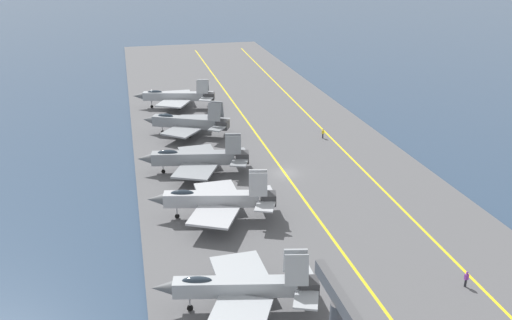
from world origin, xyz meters
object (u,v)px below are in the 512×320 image
parked_jet_third (195,158)px  parked_jet_nearest (240,287)px  crew_yellow_vest (323,133)px  parked_jet_fifth (176,96)px  parked_jet_fourth (187,122)px  crew_purple_vest (466,278)px  parked_jet_second (215,199)px

parked_jet_third → parked_jet_nearest: bearing=179.4°
parked_jet_third → crew_yellow_vest: bearing=-67.4°
parked_jet_fifth → crew_yellow_vest: size_ratio=9.88×
parked_jet_nearest → parked_jet_fourth: parked_jet_fourth is taller
parked_jet_fifth → crew_purple_vest: parked_jet_fifth is taller
parked_jet_second → parked_jet_nearest: bearing=177.7°
parked_jet_second → parked_jet_fifth: bearing=-0.1°
crew_yellow_vest → parked_jet_fifth: bearing=43.3°
parked_jet_fifth → crew_yellow_vest: 34.61m
parked_jet_second → crew_yellow_vest: size_ratio=9.35×
parked_jet_nearest → parked_jet_second: (18.94, -0.76, 0.08)m
parked_jet_second → crew_yellow_vest: bearing=-43.3°
parked_jet_second → parked_jet_fourth: size_ratio=1.01×
parked_jet_second → parked_jet_third: bearing=1.6°
parked_jet_second → crew_yellow_vest: (25.27, -23.85, -1.74)m
parked_jet_third → crew_purple_vest: bearing=-147.3°
parked_jet_second → parked_jet_fifth: (50.42, -0.12, -0.13)m
parked_jet_fourth → parked_jet_second: bearing=179.4°
parked_jet_nearest → parked_jet_second: size_ratio=0.97×
parked_jet_second → parked_jet_fifth: size_ratio=0.95×
parked_jet_nearest → parked_jet_third: parked_jet_nearest is taller
parked_jet_third → parked_jet_fourth: bearing=-2.6°
parked_jet_nearest → parked_jet_fourth: (51.53, -1.12, -0.13)m
parked_jet_nearest → parked_jet_second: 18.96m
parked_jet_second → parked_jet_third: size_ratio=0.97×
parked_jet_nearest → parked_jet_fifth: (69.36, -0.88, -0.05)m
parked_jet_nearest → crew_purple_vest: size_ratio=8.85×
parked_jet_third → parked_jet_fifth: (35.27, -0.55, 0.16)m
parked_jet_third → parked_jet_fifth: 35.28m
parked_jet_third → parked_jet_second: bearing=-178.4°
parked_jet_nearest → crew_purple_vest: bearing=-94.3°
parked_jet_fifth → parked_jet_fourth: bearing=-179.2°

